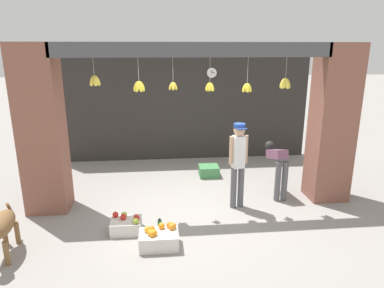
{
  "coord_description": "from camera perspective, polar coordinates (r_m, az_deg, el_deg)",
  "views": [
    {
      "loc": [
        -0.59,
        -5.62,
        2.83
      ],
      "look_at": [
        0.0,
        0.44,
        1.11
      ],
      "focal_mm": 32.0,
      "sensor_mm": 36.0,
      "label": 1
    }
  ],
  "objects": [
    {
      "name": "ground_plane",
      "position": [
        6.32,
        0.4,
        -10.83
      ],
      "size": [
        60.0,
        60.0,
        0.0
      ],
      "primitive_type": "plane",
      "color": "gray"
    },
    {
      "name": "shop_back_wall",
      "position": [
        8.77,
        -1.64,
        6.79
      ],
      "size": [
        6.5,
        0.12,
        2.92
      ],
      "primitive_type": "cube",
      "color": "#2D2B28",
      "rests_on": "ground_plane"
    },
    {
      "name": "shop_pillar_left",
      "position": [
        6.4,
        -23.75,
        2.05
      ],
      "size": [
        0.7,
        0.6,
        2.92
      ],
      "primitive_type": "cube",
      "color": "brown",
      "rests_on": "ground_plane"
    },
    {
      "name": "shop_pillar_right",
      "position": [
        6.86,
        22.33,
        3.06
      ],
      "size": [
        0.7,
        0.6,
        2.92
      ],
      "primitive_type": "cube",
      "color": "brown",
      "rests_on": "ground_plane"
    },
    {
      "name": "storefront_awning",
      "position": [
        5.77,
        0.28,
        15.04
      ],
      "size": [
        4.6,
        0.26,
        0.84
      ],
      "color": "#4C4C51"
    },
    {
      "name": "dog",
      "position": [
        5.49,
        -29.17,
        -11.96
      ],
      "size": [
        0.37,
        1.03,
        0.68
      ],
      "rotation": [
        0.0,
        0.0,
        -1.45
      ],
      "color": "brown",
      "rests_on": "ground_plane"
    },
    {
      "name": "shopkeeper",
      "position": [
        6.12,
        7.71,
        -2.62
      ],
      "size": [
        0.34,
        0.27,
        1.57
      ],
      "rotation": [
        0.0,
        0.0,
        3.28
      ],
      "color": "#56565B",
      "rests_on": "ground_plane"
    },
    {
      "name": "worker_stooping",
      "position": [
        6.81,
        14.06,
        -3.21
      ],
      "size": [
        0.28,
        0.78,
        1.01
      ],
      "rotation": [
        0.0,
        0.0,
        0.09
      ],
      "color": "#56565B",
      "rests_on": "ground_plane"
    },
    {
      "name": "fruit_crate_oranges",
      "position": [
        5.21,
        -5.53,
        -15.4
      ],
      "size": [
        0.57,
        0.39,
        0.32
      ],
      "color": "silver",
      "rests_on": "ground_plane"
    },
    {
      "name": "fruit_crate_apples",
      "position": [
        5.67,
        -10.88,
        -13.1
      ],
      "size": [
        0.48,
        0.38,
        0.3
      ],
      "color": "silver",
      "rests_on": "ground_plane"
    },
    {
      "name": "produce_box_green",
      "position": [
        7.83,
        2.83,
        -4.5
      ],
      "size": [
        0.44,
        0.41,
        0.24
      ],
      "primitive_type": "cube",
      "color": "#42844C",
      "rests_on": "ground_plane"
    },
    {
      "name": "water_bottle",
      "position": [
        5.54,
        -5.39,
        -13.56
      ],
      "size": [
        0.07,
        0.07,
        0.26
      ],
      "color": "#38934C",
      "rests_on": "ground_plane"
    },
    {
      "name": "wall_clock",
      "position": [
        8.69,
        3.3,
        11.77
      ],
      "size": [
        0.26,
        0.03,
        0.26
      ],
      "color": "black"
    }
  ]
}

